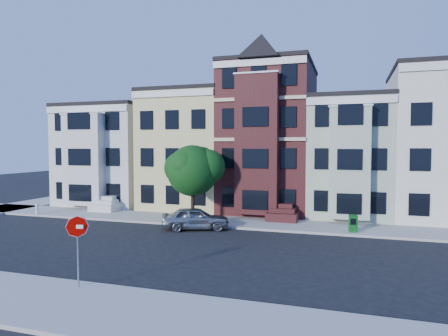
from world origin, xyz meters
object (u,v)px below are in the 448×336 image
(stop_sign, at_px, (78,247))
(parked_car, at_px, (196,218))
(fire_hydrant, at_px, (37,210))
(newspaper_box, at_px, (353,223))
(street_tree, at_px, (193,174))

(stop_sign, bearing_deg, parked_car, 69.50)
(fire_hydrant, bearing_deg, newspaper_box, 1.11)
(newspaper_box, distance_m, fire_hydrant, 23.78)
(parked_car, relative_size, fire_hydrant, 6.69)
(street_tree, distance_m, parked_car, 3.64)
(newspaper_box, bearing_deg, street_tree, 164.11)
(parked_car, distance_m, fire_hydrant, 13.95)
(fire_hydrant, bearing_deg, stop_sign, -43.07)
(newspaper_box, relative_size, stop_sign, 0.35)
(parked_car, distance_m, newspaper_box, 10.01)
(street_tree, relative_size, newspaper_box, 6.33)
(parked_car, bearing_deg, newspaper_box, -102.03)
(fire_hydrant, bearing_deg, parked_car, -4.73)
(street_tree, height_order, newspaper_box, street_tree)
(street_tree, bearing_deg, parked_car, -63.50)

